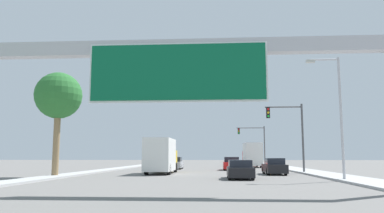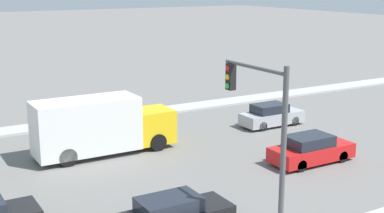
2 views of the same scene
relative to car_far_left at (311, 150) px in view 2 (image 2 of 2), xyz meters
The scene contains 5 objects.
median_strip_left 20.24m from the car_far_left, 134.77° to the left, with size 2.00×120.00×0.15m.
car_far_left is the anchor object (origin of this frame).
car_far_right 7.56m from the car_far_left, 157.77° to the left, with size 1.71×4.38×1.53m.
truck_box_secondary 11.69m from the car_far_left, 126.91° to the right, with size 2.32×8.00×3.28m.
traffic_light_near_intersection 10.23m from the car_far_left, 53.41° to the right, with size 3.70×0.32×6.81m.
Camera 2 is at (24.00, 26.32, 9.63)m, focal length 50.00 mm.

